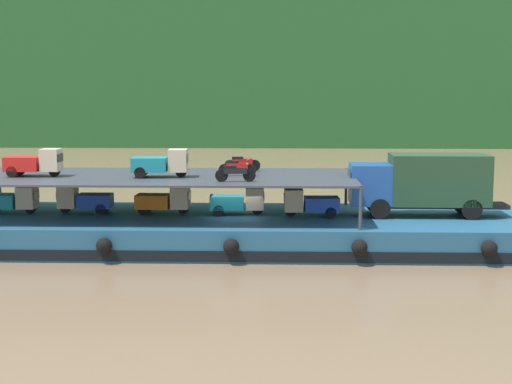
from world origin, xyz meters
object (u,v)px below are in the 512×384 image
(cargo_barge, at_px, (237,230))
(mini_truck_lower_stern, at_px, (11,200))
(mini_truck_upper_mid, at_px, (161,163))
(covered_lorry, at_px, (423,182))
(mini_truck_lower_mid, at_px, (164,200))
(motorcycle_upper_stbd, at_px, (242,163))
(mini_truck_lower_fore, at_px, (238,201))
(motorcycle_upper_port, at_px, (235,173))
(mini_truck_upper_stern, at_px, (35,163))
(motorcycle_upper_centre, at_px, (237,167))
(mini_truck_lower_aft, at_px, (84,200))
(mini_truck_lower_bow, at_px, (310,203))

(cargo_barge, xyz_separation_m, mini_truck_lower_stern, (-11.54, 0.35, 1.44))
(cargo_barge, distance_m, mini_truck_upper_mid, 5.07)
(covered_lorry, height_order, mini_truck_lower_mid, covered_lorry)
(mini_truck_lower_stern, xyz_separation_m, motorcycle_upper_stbd, (11.70, 1.97, 1.74))
(covered_lorry, distance_m, mini_truck_lower_fore, 9.29)
(motorcycle_upper_port, distance_m, motorcycle_upper_stbd, 4.58)
(motorcycle_upper_port, bearing_deg, mini_truck_upper_stern, 169.61)
(mini_truck_upper_stern, bearing_deg, motorcycle_upper_port, -10.39)
(motorcycle_upper_port, bearing_deg, covered_lorry, 15.09)
(mini_truck_lower_mid, relative_size, mini_truck_upper_mid, 1.00)
(mini_truck_lower_fore, distance_m, motorcycle_upper_port, 3.14)
(covered_lorry, height_order, motorcycle_upper_centre, covered_lorry)
(mini_truck_lower_aft, xyz_separation_m, mini_truck_upper_stern, (-2.16, -1.01, 2.00))
(mini_truck_lower_bow, distance_m, mini_truck_upper_mid, 7.65)
(mini_truck_lower_mid, xyz_separation_m, motorcycle_upper_centre, (3.75, -0.49, 1.74))
(cargo_barge, bearing_deg, mini_truck_upper_stern, -177.64)
(mini_truck_lower_fore, relative_size, motorcycle_upper_centre, 1.46)
(covered_lorry, xyz_separation_m, mini_truck_lower_stern, (-20.84, 0.12, -1.00))
(mini_truck_lower_fore, height_order, motorcycle_upper_port, motorcycle_upper_port)
(mini_truck_lower_mid, bearing_deg, mini_truck_lower_aft, 178.96)
(mini_truck_lower_aft, relative_size, mini_truck_lower_mid, 0.99)
(motorcycle_upper_stbd, bearing_deg, mini_truck_lower_fore, -92.93)
(cargo_barge, height_order, motorcycle_upper_centre, motorcycle_upper_centre)
(covered_lorry, relative_size, mini_truck_lower_stern, 2.85)
(mini_truck_lower_stern, relative_size, mini_truck_upper_stern, 1.00)
(covered_lorry, bearing_deg, cargo_barge, -178.58)
(mini_truck_lower_aft, bearing_deg, motorcycle_upper_centre, -4.07)
(mini_truck_lower_fore, height_order, motorcycle_upper_centre, motorcycle_upper_centre)
(mini_truck_lower_mid, relative_size, motorcycle_upper_stbd, 1.46)
(mini_truck_lower_mid, xyz_separation_m, mini_truck_upper_stern, (-6.28, -0.93, 2.00))
(mini_truck_lower_stern, bearing_deg, motorcycle_upper_centre, -1.58)
(mini_truck_lower_stern, bearing_deg, covered_lorry, -0.34)
(mini_truck_lower_aft, distance_m, motorcycle_upper_port, 8.59)
(cargo_barge, relative_size, mini_truck_lower_stern, 10.32)
(covered_lorry, bearing_deg, motorcycle_upper_port, -164.91)
(covered_lorry, height_order, motorcycle_upper_stbd, covered_lorry)
(mini_truck_upper_mid, bearing_deg, motorcycle_upper_stbd, 36.94)
(covered_lorry, distance_m, motorcycle_upper_port, 9.59)
(mini_truck_upper_mid, relative_size, motorcycle_upper_centre, 1.47)
(mini_truck_lower_fore, height_order, mini_truck_upper_stern, mini_truck_upper_stern)
(cargo_barge, distance_m, motorcycle_upper_port, 3.90)
(mini_truck_lower_fore, xyz_separation_m, motorcycle_upper_stbd, (0.10, 1.97, 1.74))
(covered_lorry, bearing_deg, motorcycle_upper_centre, -178.80)
(motorcycle_upper_centre, bearing_deg, covered_lorry, 1.20)
(mini_truck_lower_mid, height_order, motorcycle_upper_centre, motorcycle_upper_centre)
(mini_truck_upper_stern, bearing_deg, motorcycle_upper_centre, 2.56)
(motorcycle_upper_port, relative_size, motorcycle_upper_centre, 1.00)
(motorcycle_upper_centre, relative_size, motorcycle_upper_stbd, 1.00)
(cargo_barge, relative_size, mini_truck_lower_fore, 10.29)
(motorcycle_upper_centre, bearing_deg, mini_truck_upper_stern, -177.44)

